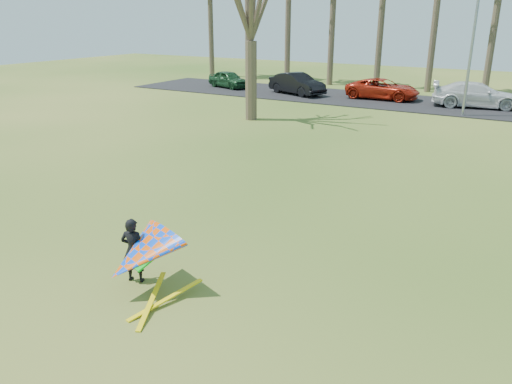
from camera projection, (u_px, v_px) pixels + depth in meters
The scene contains 8 objects.
ground at pixel (213, 260), 11.84m from camera, with size 100.00×100.00×0.00m, color #1D4F11.
parking_strip at pixel (437, 105), 32.11m from camera, with size 46.00×7.00×0.06m, color black.
streetlight at pixel (477, 35), 27.16m from camera, with size 2.28×0.18×8.00m.
car_0 at pixel (229, 79), 39.46m from camera, with size 1.54×3.83×1.30m, color #1A4121.
car_1 at pixel (297, 84), 36.08m from camera, with size 1.60×4.59×1.51m, color black.
car_2 at pixel (383, 89), 34.05m from camera, with size 2.26×4.91×1.36m, color #A81F0D.
car_3 at pixel (477, 95), 30.95m from camera, with size 2.13×5.25×1.52m, color silver.
kite_flyer at pixel (140, 254), 10.26m from camera, with size 2.13×2.39×2.02m.
Camera 1 is at (6.28, -8.62, 5.48)m, focal length 35.00 mm.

